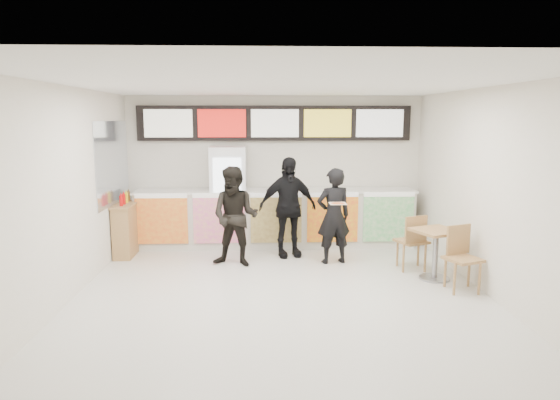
{
  "coord_description": "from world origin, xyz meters",
  "views": [
    {
      "loc": [
        -0.32,
        -6.74,
        2.55
      ],
      "look_at": [
        0.01,
        1.2,
        1.24
      ],
      "focal_mm": 32.0,
      "sensor_mm": 36.0,
      "label": 1
    }
  ],
  "objects": [
    {
      "name": "menu_board",
      "position": [
        0.0,
        3.41,
        2.45
      ],
      "size": [
        5.5,
        0.14,
        0.7
      ],
      "color": "black",
      "rests_on": "wall_back"
    },
    {
      "name": "mirror_panel",
      "position": [
        -2.99,
        2.45,
        1.75
      ],
      "size": [
        0.01,
        2.0,
        1.5
      ],
      "primitive_type": "cube",
      "color": "#B2B7BF",
      "rests_on": "wall_left"
    },
    {
      "name": "customer_left",
      "position": [
        -0.74,
        1.73,
        0.87
      ],
      "size": [
        0.99,
        0.86,
        1.74
      ],
      "primitive_type": "imported",
      "rotation": [
        0.0,
        0.0,
        -0.27
      ],
      "color": "black",
      "rests_on": "floor"
    },
    {
      "name": "wall_right",
      "position": [
        3.0,
        0.0,
        1.5
      ],
      "size": [
        0.0,
        7.0,
        7.0
      ],
      "primitive_type": "plane",
      "rotation": [
        1.57,
        0.0,
        -1.57
      ],
      "color": "silver",
      "rests_on": "floor"
    },
    {
      "name": "service_counter",
      "position": [
        0.0,
        3.09,
        0.57
      ],
      "size": [
        5.56,
        0.77,
        1.14
      ],
      "color": "silver",
      "rests_on": "floor"
    },
    {
      "name": "pizza_slice",
      "position": [
        0.98,
        1.38,
        1.16
      ],
      "size": [
        0.36,
        0.36,
        0.02
      ],
      "color": "beige",
      "rests_on": "customer_main"
    },
    {
      "name": "wall_left",
      "position": [
        -3.0,
        0.0,
        1.5
      ],
      "size": [
        0.0,
        7.0,
        7.0
      ],
      "primitive_type": "plane",
      "rotation": [
        1.57,
        0.0,
        1.57
      ],
      "color": "silver",
      "rests_on": "floor"
    },
    {
      "name": "floor",
      "position": [
        0.0,
        0.0,
        0.0
      ],
      "size": [
        7.0,
        7.0,
        0.0
      ],
      "primitive_type": "plane",
      "color": "beige",
      "rests_on": "ground"
    },
    {
      "name": "drinks_fridge",
      "position": [
        -0.93,
        3.11,
        1.0
      ],
      "size": [
        0.7,
        0.67,
        2.0
      ],
      "color": "white",
      "rests_on": "floor"
    },
    {
      "name": "condiment_ledge",
      "position": [
        -2.82,
        2.48,
        0.5
      ],
      "size": [
        0.36,
        0.88,
        1.17
      ],
      "color": "tan",
      "rests_on": "floor"
    },
    {
      "name": "customer_main",
      "position": [
        0.98,
        1.83,
        0.85
      ],
      "size": [
        0.69,
        0.53,
        1.7
      ],
      "primitive_type": "imported",
      "rotation": [
        0.0,
        0.0,
        3.36
      ],
      "color": "black",
      "rests_on": "floor"
    },
    {
      "name": "ceiling",
      "position": [
        0.0,
        0.0,
        3.0
      ],
      "size": [
        7.0,
        7.0,
        0.0
      ],
      "primitive_type": "plane",
      "rotation": [
        3.14,
        0.0,
        0.0
      ],
      "color": "white",
      "rests_on": "wall_back"
    },
    {
      "name": "wall_back",
      "position": [
        0.0,
        3.5,
        1.5
      ],
      "size": [
        6.0,
        0.0,
        6.0
      ],
      "primitive_type": "plane",
      "rotation": [
        1.57,
        0.0,
        0.0
      ],
      "color": "silver",
      "rests_on": "floor"
    },
    {
      "name": "cafe_table",
      "position": [
        2.47,
        0.84,
        0.56
      ],
      "size": [
        1.02,
        1.7,
        0.96
      ],
      "rotation": [
        0.0,
        0.0,
        0.37
      ],
      "color": "tan",
      "rests_on": "floor"
    },
    {
      "name": "customer_mid",
      "position": [
        0.2,
        2.3,
        0.93
      ],
      "size": [
        1.16,
        0.7,
        1.86
      ],
      "primitive_type": "imported",
      "rotation": [
        0.0,
        0.0,
        0.24
      ],
      "color": "black",
      "rests_on": "floor"
    }
  ]
}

